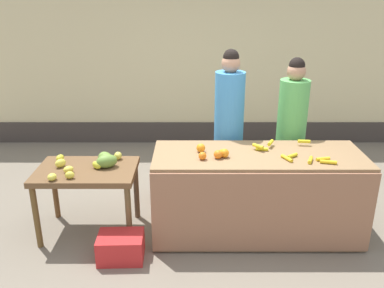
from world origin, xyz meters
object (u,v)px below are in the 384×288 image
vendor_woman_blue_shirt (229,130)px  vendor_woman_green_shirt (292,133)px  produce_crate (122,247)px  produce_sack (166,177)px

vendor_woman_blue_shirt → vendor_woman_green_shirt: size_ratio=1.05×
produce_crate → produce_sack: (0.36, 1.24, 0.16)m
produce_crate → vendor_woman_blue_shirt: bearing=45.5°
vendor_woman_green_shirt → produce_sack: bearing=176.9°
vendor_woman_blue_shirt → produce_sack: size_ratio=3.19×
produce_crate → produce_sack: bearing=73.9°
vendor_woman_blue_shirt → produce_crate: 1.80m
vendor_woman_blue_shirt → vendor_woman_green_shirt: bearing=1.6°
vendor_woman_blue_shirt → vendor_woman_green_shirt: (0.74, 0.02, -0.05)m
produce_sack → vendor_woman_green_shirt: bearing=-3.1°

